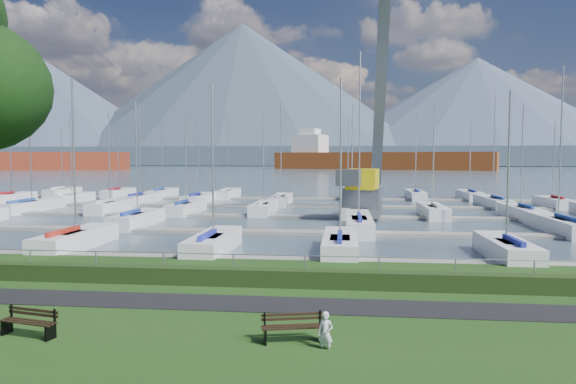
# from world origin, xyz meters

# --- Properties ---
(path) EXTENTS (160.00, 2.00, 0.04)m
(path) POSITION_xyz_m (0.00, -3.00, 0.01)
(path) COLOR black
(path) RESTS_ON grass
(water) EXTENTS (800.00, 540.00, 0.20)m
(water) POSITION_xyz_m (0.00, 260.00, -0.40)
(water) COLOR #40525E
(hedge) EXTENTS (80.00, 0.70, 0.70)m
(hedge) POSITION_xyz_m (0.00, -0.40, 0.35)
(hedge) COLOR #1F3212
(hedge) RESTS_ON grass
(fence) EXTENTS (80.00, 0.04, 0.04)m
(fence) POSITION_xyz_m (0.00, 0.00, 1.20)
(fence) COLOR gray
(fence) RESTS_ON grass
(foothill) EXTENTS (900.00, 80.00, 12.00)m
(foothill) POSITION_xyz_m (0.00, 330.00, 6.00)
(foothill) COLOR #435462
(foothill) RESTS_ON water
(mountains) EXTENTS (1190.00, 360.00, 115.00)m
(mountains) POSITION_xyz_m (7.35, 404.62, 46.68)
(mountains) COLOR #465366
(mountains) RESTS_ON water
(docks) EXTENTS (90.00, 41.60, 0.25)m
(docks) POSITION_xyz_m (0.00, 26.00, -0.22)
(docks) COLOR slate
(docks) RESTS_ON water
(bench_left) EXTENTS (1.85, 0.78, 0.85)m
(bench_left) POSITION_xyz_m (-5.57, -6.94, 0.42)
(bench_left) COLOR black
(bench_left) RESTS_ON grass
(bench_right) EXTENTS (1.85, 0.81, 0.85)m
(bench_right) POSITION_xyz_m (2.15, -6.55, 0.42)
(bench_right) COLOR black
(bench_right) RESTS_ON grass
(person) EXTENTS (0.49, 0.40, 1.18)m
(person) POSITION_xyz_m (3.09, -7.01, 0.59)
(person) COLOR silver
(person) RESTS_ON grass
(crane) EXTENTS (4.71, 13.36, 22.35)m
(crane) POSITION_xyz_m (5.71, 26.70, 5.33)
(crane) COLOR #5C5E64
(crane) RESTS_ON water
(cargo_ship_west) EXTENTS (99.41, 44.08, 21.50)m
(cargo_ship_west) POSITION_xyz_m (-145.21, 187.55, 3.55)
(cargo_ship_west) COLOR maroon
(cargo_ship_west) RESTS_ON water
(cargo_ship_mid) EXTENTS (100.39, 49.26, 21.50)m
(cargo_ship_mid) POSITION_xyz_m (16.24, 219.30, 3.54)
(cargo_ship_mid) COLOR brown
(cargo_ship_mid) RESTS_ON water
(sailboat_fleet) EXTENTS (75.28, 48.44, 13.76)m
(sailboat_fleet) POSITION_xyz_m (-1.74, 30.20, 5.33)
(sailboat_fleet) COLOR beige
(sailboat_fleet) RESTS_ON water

